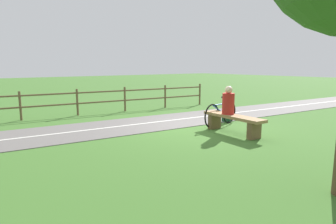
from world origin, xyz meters
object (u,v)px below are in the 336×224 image
at_px(bench, 233,121).
at_px(backpack, 227,116).
at_px(person_seated, 228,102).
at_px(bicycle, 221,113).

xyz_separation_m(bench, backpack, (1.20, -1.13, -0.15)).
bearing_deg(bench, backpack, -39.82).
height_order(bench, person_seated, person_seated).
bearing_deg(person_seated, backpack, -44.76).
distance_m(person_seated, bicycle, 0.99).
xyz_separation_m(bicycle, backpack, (0.29, -0.61, -0.18)).
height_order(bicycle, backpack, bicycle).
height_order(person_seated, bicycle, person_seated).
relative_size(bicycle, backpack, 4.06).
bearing_deg(bicycle, person_seated, 45.31).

